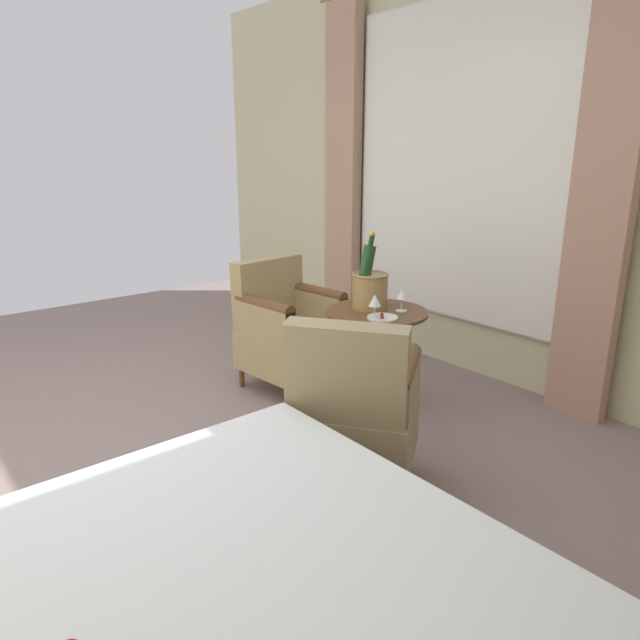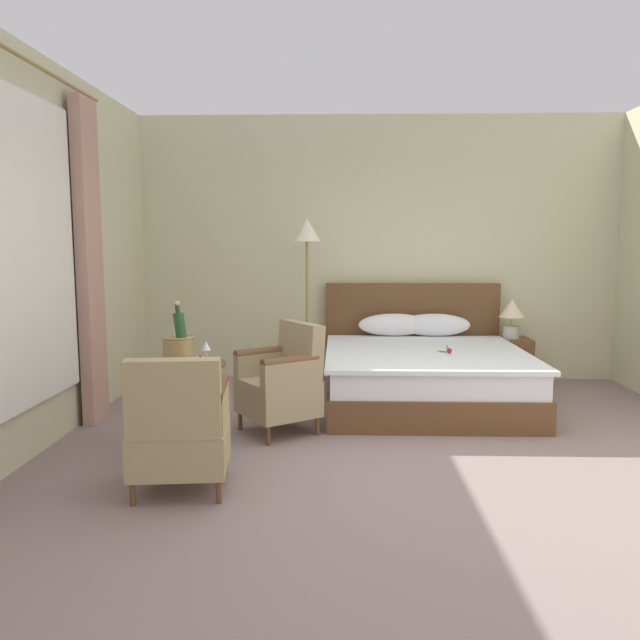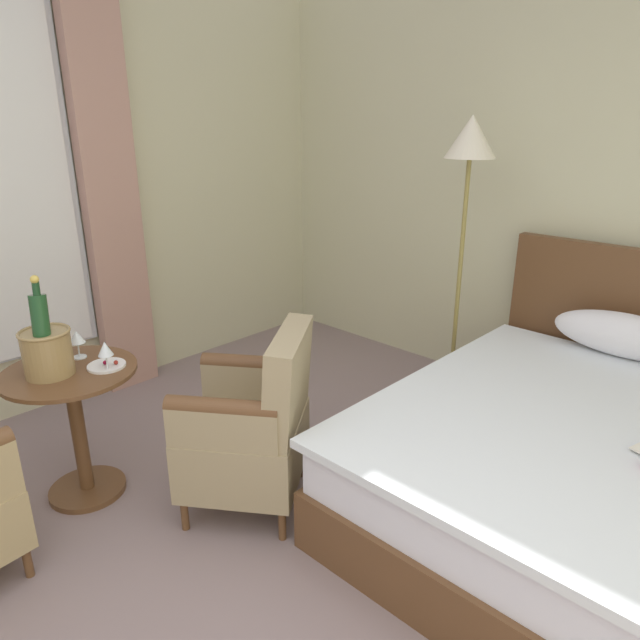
{
  "view_description": "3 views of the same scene",
  "coord_description": "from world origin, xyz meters",
  "px_view_note": "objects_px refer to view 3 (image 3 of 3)",
  "views": [
    {
      "loc": [
        0.79,
        2.67,
        1.61
      ],
      "look_at": [
        -0.44,
        1.17,
        1.04
      ],
      "focal_mm": 32.0,
      "sensor_mm": 36.0,
      "label": 1
    },
    {
      "loc": [
        -0.45,
        -4.19,
        1.58
      ],
      "look_at": [
        -0.6,
        0.99,
        0.93
      ],
      "focal_mm": 35.0,
      "sensor_mm": 36.0,
      "label": 2
    },
    {
      "loc": [
        0.96,
        -0.65,
        1.81
      ],
      "look_at": [
        -0.8,
        1.2,
        0.9
      ],
      "focal_mm": 32.0,
      "sensor_mm": 36.0,
      "label": 3
    }
  ],
  "objects_px": {
    "wine_glass_near_edge": "(77,339)",
    "armchair_by_window": "(252,426)",
    "floor_lamp_brass": "(468,172)",
    "champagne_bucket": "(46,347)",
    "bed": "(611,465)",
    "wine_glass_near_bucket": "(105,351)",
    "side_table_round": "(77,419)",
    "snack_plate": "(107,365)"
  },
  "relations": [
    {
      "from": "wine_glass_near_edge",
      "to": "armchair_by_window",
      "type": "distance_m",
      "value": 0.97
    },
    {
      "from": "floor_lamp_brass",
      "to": "champagne_bucket",
      "type": "bearing_deg",
      "value": -110.27
    },
    {
      "from": "bed",
      "to": "wine_glass_near_bucket",
      "type": "xyz_separation_m",
      "value": [
        -1.84,
        -1.45,
        0.48
      ]
    },
    {
      "from": "champagne_bucket",
      "to": "armchair_by_window",
      "type": "distance_m",
      "value": 1.01
    },
    {
      "from": "wine_glass_near_bucket",
      "to": "bed",
      "type": "bearing_deg",
      "value": 38.19
    },
    {
      "from": "side_table_round",
      "to": "wine_glass_near_bucket",
      "type": "height_order",
      "value": "wine_glass_near_bucket"
    },
    {
      "from": "champagne_bucket",
      "to": "side_table_round",
      "type": "bearing_deg",
      "value": 81.57
    },
    {
      "from": "wine_glass_near_bucket",
      "to": "wine_glass_near_edge",
      "type": "height_order",
      "value": "wine_glass_near_bucket"
    },
    {
      "from": "floor_lamp_brass",
      "to": "wine_glass_near_edge",
      "type": "bearing_deg",
      "value": -114.15
    },
    {
      "from": "side_table_round",
      "to": "wine_glass_near_bucket",
      "type": "distance_m",
      "value": 0.41
    },
    {
      "from": "floor_lamp_brass",
      "to": "wine_glass_near_bucket",
      "type": "distance_m",
      "value": 2.25
    },
    {
      "from": "snack_plate",
      "to": "wine_glass_near_bucket",
      "type": "bearing_deg",
      "value": -21.32
    },
    {
      "from": "champagne_bucket",
      "to": "snack_plate",
      "type": "relative_size",
      "value": 2.66
    },
    {
      "from": "wine_glass_near_bucket",
      "to": "armchair_by_window",
      "type": "relative_size",
      "value": 0.16
    },
    {
      "from": "wine_glass_near_edge",
      "to": "floor_lamp_brass",
      "type": "bearing_deg",
      "value": 65.85
    },
    {
      "from": "armchair_by_window",
      "to": "wine_glass_near_bucket",
      "type": "bearing_deg",
      "value": -142.35
    },
    {
      "from": "champagne_bucket",
      "to": "armchair_by_window",
      "type": "bearing_deg",
      "value": 41.71
    },
    {
      "from": "wine_glass_near_bucket",
      "to": "champagne_bucket",
      "type": "bearing_deg",
      "value": -127.39
    },
    {
      "from": "wine_glass_near_edge",
      "to": "armchair_by_window",
      "type": "xyz_separation_m",
      "value": [
        0.79,
        0.44,
        -0.36
      ]
    },
    {
      "from": "side_table_round",
      "to": "wine_glass_near_edge",
      "type": "distance_m",
      "value": 0.4
    },
    {
      "from": "snack_plate",
      "to": "armchair_by_window",
      "type": "bearing_deg",
      "value": 34.09
    },
    {
      "from": "wine_glass_near_bucket",
      "to": "floor_lamp_brass",
      "type": "bearing_deg",
      "value": 71.75
    },
    {
      "from": "bed",
      "to": "champagne_bucket",
      "type": "relative_size",
      "value": 4.48
    },
    {
      "from": "bed",
      "to": "floor_lamp_brass",
      "type": "height_order",
      "value": "floor_lamp_brass"
    },
    {
      "from": "wine_glass_near_edge",
      "to": "snack_plate",
      "type": "xyz_separation_m",
      "value": [
        0.2,
        0.04,
        -0.1
      ]
    },
    {
      "from": "wine_glass_near_edge",
      "to": "bed",
      "type": "bearing_deg",
      "value": 35.1
    },
    {
      "from": "champagne_bucket",
      "to": "wine_glass_near_edge",
      "type": "xyz_separation_m",
      "value": [
        -0.09,
        0.18,
        -0.04
      ]
    },
    {
      "from": "champagne_bucket",
      "to": "wine_glass_near_edge",
      "type": "height_order",
      "value": "champagne_bucket"
    },
    {
      "from": "bed",
      "to": "wine_glass_near_edge",
      "type": "distance_m",
      "value": 2.6
    },
    {
      "from": "snack_plate",
      "to": "champagne_bucket",
      "type": "bearing_deg",
      "value": -115.79
    },
    {
      "from": "floor_lamp_brass",
      "to": "wine_glass_near_edge",
      "type": "height_order",
      "value": "floor_lamp_brass"
    },
    {
      "from": "bed",
      "to": "floor_lamp_brass",
      "type": "bearing_deg",
      "value": 153.93
    },
    {
      "from": "side_table_round",
      "to": "snack_plate",
      "type": "relative_size",
      "value": 3.81
    },
    {
      "from": "side_table_round",
      "to": "snack_plate",
      "type": "height_order",
      "value": "snack_plate"
    },
    {
      "from": "bed",
      "to": "floor_lamp_brass",
      "type": "distance_m",
      "value": 1.77
    },
    {
      "from": "wine_glass_near_edge",
      "to": "snack_plate",
      "type": "height_order",
      "value": "wine_glass_near_edge"
    },
    {
      "from": "bed",
      "to": "side_table_round",
      "type": "xyz_separation_m",
      "value": [
        -1.98,
        -1.57,
        0.11
      ]
    },
    {
      "from": "bed",
      "to": "snack_plate",
      "type": "relative_size",
      "value": 11.93
    },
    {
      "from": "bed",
      "to": "armchair_by_window",
      "type": "height_order",
      "value": "bed"
    },
    {
      "from": "bed",
      "to": "champagne_bucket",
      "type": "xyz_separation_m",
      "value": [
        -2.0,
        -1.65,
        0.51
      ]
    },
    {
      "from": "floor_lamp_brass",
      "to": "side_table_round",
      "type": "height_order",
      "value": "floor_lamp_brass"
    },
    {
      "from": "side_table_round",
      "to": "wine_glass_near_bucket",
      "type": "relative_size",
      "value": 4.61
    }
  ]
}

